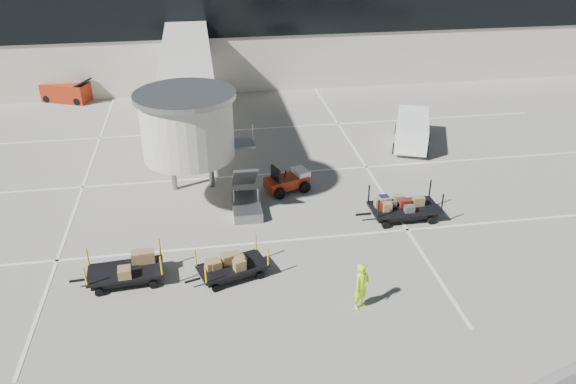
% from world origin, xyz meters
% --- Properties ---
extents(ground, '(140.00, 140.00, 0.00)m').
position_xyz_m(ground, '(0.00, 0.00, 0.00)').
color(ground, '#A5A094').
rests_on(ground, ground).
extents(lane_markings, '(40.00, 30.00, 0.02)m').
position_xyz_m(lane_markings, '(-0.67, 9.33, 0.01)').
color(lane_markings, silver).
rests_on(lane_markings, ground).
extents(terminal, '(64.00, 12.11, 15.20)m').
position_xyz_m(terminal, '(-0.35, 29.94, 4.11)').
color(terminal, beige).
rests_on(terminal, ground).
extents(jet_bridge, '(5.70, 20.40, 6.03)m').
position_xyz_m(jet_bridge, '(-3.97, 12.26, 4.28)').
color(jet_bridge, beige).
rests_on(jet_bridge, ground).
extents(baggage_tug, '(2.54, 2.10, 1.52)m').
position_xyz_m(baggage_tug, '(1.01, 6.89, 0.55)').
color(baggage_tug, maroon).
rests_on(baggage_tug, ground).
extents(suitcase_cart, '(4.10, 1.71, 1.60)m').
position_xyz_m(suitcase_cart, '(6.18, 3.12, 0.60)').
color(suitcase_cart, black).
rests_on(suitcase_cart, ground).
extents(box_cart_near, '(3.52, 2.17, 1.36)m').
position_xyz_m(box_cart_near, '(-2.53, -0.34, 0.51)').
color(box_cart_near, black).
rests_on(box_cart_near, ground).
extents(box_cart_far, '(3.78, 1.75, 1.46)m').
position_xyz_m(box_cart_far, '(-6.90, -0.06, 0.52)').
color(box_cart_far, black).
rests_on(box_cart_far, ground).
extents(ground_worker, '(0.86, 0.80, 1.98)m').
position_xyz_m(ground_worker, '(2.26, -3.07, 0.99)').
color(ground_worker, '#BEFD1A').
rests_on(ground_worker, ground).
extents(minivan, '(3.53, 5.14, 1.81)m').
position_xyz_m(minivan, '(9.74, 11.88, 1.09)').
color(minivan, white).
rests_on(minivan, ground).
extents(belt_loader, '(4.05, 2.77, 1.83)m').
position_xyz_m(belt_loader, '(-13.43, 23.99, 0.70)').
color(belt_loader, maroon).
rests_on(belt_loader, ground).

